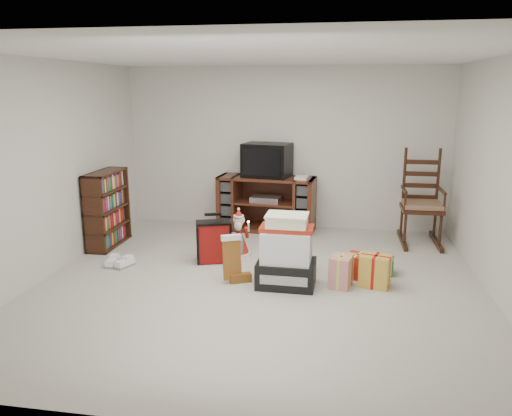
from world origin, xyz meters
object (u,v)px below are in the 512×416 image
Objects in this scene: teddy_bear at (270,264)px; rocking_chair at (421,210)px; bookshelf at (107,210)px; mrs_claus_figurine at (239,238)px; red_suitcase at (214,242)px; gift_cluster at (368,271)px; gift_pile at (286,255)px; santa_figurine at (299,253)px; tv_stand at (266,204)px; sneaker_pair at (119,263)px; crt_television at (267,160)px.

rocking_chair is at bearing 42.02° from teddy_bear.
mrs_claus_figurine is at bearing -3.53° from bookshelf.
rocking_chair is at bearing 22.65° from mrs_claus_figurine.
gift_cluster is at bearing -28.92° from red_suitcase.
gift_pile is (-1.72, -1.97, -0.12)m from rocking_chair.
red_suitcase is at bearing 173.35° from santa_figurine.
tv_stand is 2.37m from bookshelf.
gift_pile is at bearing 0.10° from sneaker_pair.
gift_cluster is at bearing -17.24° from santa_figurine.
tv_stand is 2.65× the size of santa_figurine.
bookshelf is at bearing 166.98° from gift_cluster.
rocking_chair is 2.36m from crt_television.
rocking_chair is 2.20m from santa_figurine.
sneaker_pair is 0.36× the size of gift_cluster.
rocking_chair is at bearing -0.28° from tv_stand.
tv_stand reaches higher than red_suitcase.
mrs_claus_figurine is at bearing -87.21° from crt_television.
red_suitcase is (-2.71, -1.34, -0.20)m from rocking_chair.
santa_figurine is at bearing -11.72° from bookshelf.
rocking_chair is at bearing 4.83° from crt_television.
mrs_claus_figurine reaches higher than gift_cluster.
red_suitcase is at bearing -153.70° from rocking_chair.
rocking_chair is 3.95× the size of teddy_bear.
gift_cluster is 2.63m from crt_television.
red_suitcase is 0.88m from teddy_bear.
teddy_bear is at bearing -178.89° from gift_cluster.
sneaker_pair is 0.43× the size of crt_television.
bookshelf is 2.84m from gift_pile.
sneaker_pair is 2.72m from crt_television.
mrs_claus_figurine is (0.26, 0.32, -0.03)m from red_suitcase.
mrs_claus_figurine is at bearing 33.47° from red_suitcase.
mrs_claus_figurine is at bearing -157.43° from rocking_chair.
gift_pile is at bearing -100.90° from santa_figurine.
rocking_chair reaches higher than bookshelf.
tv_stand is at bearing 28.62° from bookshelf.
gift_cluster is (0.81, -0.25, -0.08)m from santa_figurine.
sneaker_pair is at bearing -123.76° from tv_stand.
mrs_claus_figurine is (-0.18, -1.25, -0.18)m from tv_stand.
santa_figurine is at bearing -58.39° from crt_television.
tv_stand is 2.27m from gift_pile.
bookshelf is at bearing 129.32° from sneaker_pair.
tv_stand is at bearing 57.95° from sneaker_pair.
bookshelf reaches higher than red_suitcase.
mrs_claus_figurine is 1.89× the size of sneaker_pair.
crt_television reaches higher than tv_stand.
mrs_claus_figurine is 0.68× the size of gift_cluster.
tv_stand reaches higher than mrs_claus_figurine.
rocking_chair is 4.17× the size of sneaker_pair.
crt_television is (-0.64, 1.72, 0.88)m from santa_figurine.
red_suitcase is 1.85m from crt_television.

